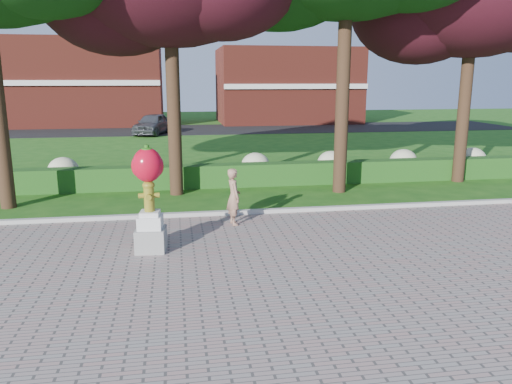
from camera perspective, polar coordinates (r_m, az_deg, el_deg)
ground at (r=11.35m, az=1.41°, el=-6.62°), size 100.00×100.00×0.00m
walkway at (r=7.77m, az=7.07°, el=-16.13°), size 40.00×14.00×0.04m
curb at (r=14.15m, az=-0.83°, el=-2.35°), size 40.00×0.18×0.15m
lawn_hedge at (r=17.95m, az=-2.70°, el=1.94°), size 24.00×0.70×0.80m
hydrangea_row at (r=18.97m, az=-1.34°, el=3.00°), size 20.10×1.10×0.99m
street at (r=38.75m, az=-6.29°, el=7.12°), size 50.00×8.00×0.02m
building_left at (r=45.23m, az=-19.86°, el=11.69°), size 14.00×8.00×7.00m
building_right at (r=45.63m, az=3.50°, el=12.03°), size 12.00×8.00×6.40m
hydrant_sculpture at (r=11.08m, az=-12.13°, el=-0.42°), size 0.71×0.71×2.37m
woman at (r=12.98m, az=-2.57°, el=-0.53°), size 0.45×0.60×1.49m
parked_car at (r=35.68m, az=-11.75°, el=7.64°), size 2.94×4.59×1.45m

